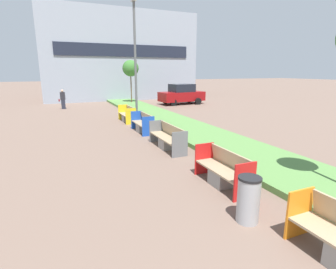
{
  "coord_description": "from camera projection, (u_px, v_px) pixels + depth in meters",
  "views": [
    {
      "loc": [
        -3.05,
        1.23,
        3.02
      ],
      "look_at": [
        0.9,
        10.38,
        0.6
      ],
      "focal_mm": 28.0,
      "sensor_mm": 36.0,
      "label": 1
    }
  ],
  "objects": [
    {
      "name": "bench_yellow_frame",
      "position": [
        127.0,
        116.0,
        15.98
      ],
      "size": [
        0.65,
        1.88,
        0.94
      ],
      "color": "gray",
      "rests_on": "ground"
    },
    {
      "name": "building_backdrop",
      "position": [
        117.0,
        57.0,
        30.07
      ],
      "size": [
        16.14,
        8.25,
        9.13
      ],
      "color": "#939EAD",
      "rests_on": "ground"
    },
    {
      "name": "street_lamp_post",
      "position": [
        135.0,
        56.0,
        15.42
      ],
      "size": [
        0.24,
        0.44,
        7.06
      ],
      "color": "#56595B",
      "rests_on": "ground"
    },
    {
      "name": "planter_grass_strip",
      "position": [
        198.0,
        133.0,
        12.71
      ],
      "size": [
        2.8,
        120.0,
        0.18
      ],
      "color": "#568442",
      "rests_on": "ground"
    },
    {
      "name": "pedestrian_walking",
      "position": [
        63.0,
        99.0,
        21.25
      ],
      "size": [
        0.53,
        0.24,
        1.57
      ],
      "color": "#232633",
      "rests_on": "ground"
    },
    {
      "name": "parked_car_distant",
      "position": [
        182.0,
        94.0,
        24.36
      ],
      "size": [
        4.35,
        2.17,
        1.86
      ],
      "rotation": [
        0.0,
        0.0,
        0.1
      ],
      "color": "maroon",
      "rests_on": "ground"
    },
    {
      "name": "litter_bin",
      "position": [
        248.0,
        199.0,
        5.3
      ],
      "size": [
        0.47,
        0.47,
        0.98
      ],
      "color": "#9EA0A5",
      "rests_on": "ground"
    },
    {
      "name": "bench_grey_frame",
      "position": [
        168.0,
        139.0,
        10.43
      ],
      "size": [
        0.65,
        2.41,
        0.94
      ],
      "color": "gray",
      "rests_on": "ground"
    },
    {
      "name": "bench_red_frame",
      "position": [
        223.0,
        172.0,
        7.06
      ],
      "size": [
        0.65,
        1.89,
        0.94
      ],
      "color": "gray",
      "rests_on": "ground"
    },
    {
      "name": "sapling_tree_far",
      "position": [
        131.0,
        68.0,
        23.82
      ],
      "size": [
        1.47,
        1.47,
        4.0
      ],
      "color": "brown",
      "rests_on": "ground"
    },
    {
      "name": "bench_blue_frame",
      "position": [
        143.0,
        125.0,
        13.27
      ],
      "size": [
        0.65,
        1.94,
        0.94
      ],
      "color": "gray",
      "rests_on": "ground"
    }
  ]
}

